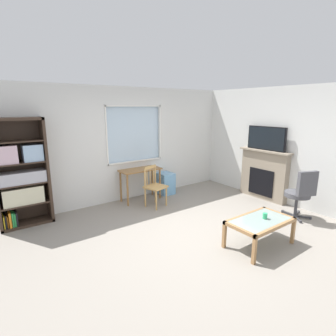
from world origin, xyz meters
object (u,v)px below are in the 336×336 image
at_px(tv, 266,138).
at_px(office_chair, 301,192).
at_px(desk_under_window, 140,174).
at_px(coffee_table, 260,223).
at_px(sippy_cup, 265,216).
at_px(bookshelf, 21,176).
at_px(plastic_drawer_unit, 166,183).
at_px(fireplace, 264,174).
at_px(wooden_chair, 154,186).

bearing_deg(tv, office_chair, -111.83).
distance_m(desk_under_window, coffee_table, 2.99).
relative_size(office_chair, coffee_table, 0.95).
bearing_deg(sippy_cup, bookshelf, 134.18).
distance_m(bookshelf, plastic_drawer_unit, 3.25).
bearing_deg(coffee_table, fireplace, 33.90).
height_order(desk_under_window, plastic_drawer_unit, desk_under_window).
relative_size(plastic_drawer_unit, coffee_table, 0.51).
bearing_deg(coffee_table, bookshelf, 133.46).
xyz_separation_m(bookshelf, wooden_chair, (2.48, -0.62, -0.48)).
xyz_separation_m(wooden_chair, sippy_cup, (0.50, -2.44, 0.02)).
relative_size(bookshelf, coffee_table, 1.89).
xyz_separation_m(bookshelf, office_chair, (4.40, -2.87, -0.39)).
bearing_deg(bookshelf, tv, -19.31).
bearing_deg(tv, wooden_chair, 155.66).
bearing_deg(desk_under_window, sippy_cup, -79.37).
bearing_deg(office_chair, fireplace, 67.40).
xyz_separation_m(desk_under_window, coffee_table, (0.47, -2.94, -0.25)).
bearing_deg(fireplace, wooden_chair, 155.82).
bearing_deg(fireplace, office_chair, -112.60).
xyz_separation_m(desk_under_window, office_chair, (1.98, -2.76, -0.07)).
bearing_deg(plastic_drawer_unit, sippy_cup, -93.75).
distance_m(bookshelf, tv, 5.18).
height_order(fireplace, sippy_cup, fireplace).
bearing_deg(desk_under_window, plastic_drawer_unit, 3.80).
bearing_deg(fireplace, bookshelf, 160.76).
distance_m(desk_under_window, plastic_drawer_unit, 0.83).
bearing_deg(coffee_table, sippy_cup, -10.53).
bearing_deg(desk_under_window, office_chair, -54.42).
distance_m(wooden_chair, office_chair, 2.96).
xyz_separation_m(wooden_chair, office_chair, (1.92, -2.25, 0.09)).
xyz_separation_m(tv, office_chair, (-0.47, -1.17, -0.90)).
xyz_separation_m(fireplace, sippy_cup, (-1.91, -1.36, -0.11)).
height_order(desk_under_window, office_chair, office_chair).
xyz_separation_m(plastic_drawer_unit, tv, (1.69, -1.65, 1.18)).
relative_size(bookshelf, wooden_chair, 2.21).
height_order(fireplace, coffee_table, fireplace).
height_order(coffee_table, sippy_cup, sippy_cup).
height_order(bookshelf, office_chair, bookshelf).
bearing_deg(bookshelf, plastic_drawer_unit, -1.07).
relative_size(plastic_drawer_unit, tv, 0.56).
relative_size(bookshelf, desk_under_window, 2.07).
height_order(wooden_chair, sippy_cup, wooden_chair).
distance_m(wooden_chair, sippy_cup, 2.49).
bearing_deg(office_chair, coffee_table, -173.41).
distance_m(desk_under_window, wooden_chair, 0.54).
relative_size(desk_under_window, sippy_cup, 10.69).
height_order(fireplace, office_chair, fireplace).
bearing_deg(wooden_chair, tv, -24.34).
relative_size(bookshelf, tv, 2.04).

